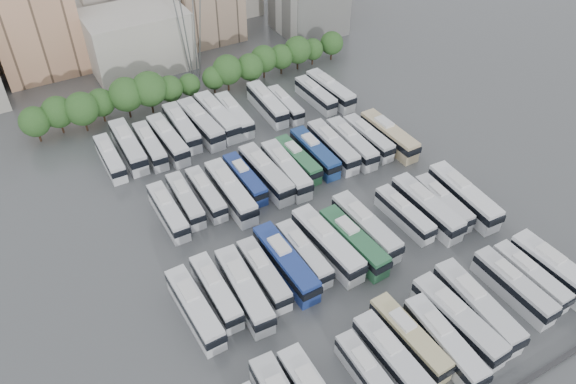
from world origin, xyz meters
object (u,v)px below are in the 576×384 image
bus_r2_s8 (298,159)px  bus_r2_s11 (352,143)px  bus_r1_s7 (353,242)px  bus_r3_s4 (182,127)px  bus_r0_s4 (369,375)px  bus_r0_s11 (514,286)px  bus_r0_s6 (409,338)px  bus_r1_s13 (464,196)px  bus_r2_s2 (185,200)px  bus_r3_s5 (201,123)px  bus_r3_s3 (168,139)px  bus_r3_s13 (330,90)px  bus_r3_s2 (150,145)px  bus_r1_s1 (216,291)px  bus_r3_s10 (285,104)px  bus_r0_s13 (557,272)px  bus_r1_s0 (195,308)px  bus_r2_s10 (333,146)px  bus_r1_s10 (404,214)px  bus_r2_s5 (245,179)px  bus_r3_s1 (128,146)px  bus_r2_s4 (231,191)px  bus_r2_s7 (286,169)px  bus_r2_s6 (266,173)px  bus_r2_s9 (315,153)px  bus_r2_s1 (168,211)px  bus_r0_s9 (477,307)px  bus_r1_s11 (427,207)px  bus_r1_s4 (286,263)px  bus_r0_s8 (457,320)px  bus_r3_s6 (217,116)px  bus_r3_s7 (234,115)px  bus_r2_s12 (368,137)px  bus_r3_s9 (267,104)px  bus_r3_s0 (110,158)px  bus_r2_s3 (206,193)px  bus_r0_s12 (530,276)px  bus_r2_s13 (389,135)px  bus_r3_s12 (316,95)px

bus_r2_s8 → bus_r2_s11: bus_r2_s11 is taller
bus_r1_s7 → bus_r3_s4: bus_r1_s7 is taller
bus_r0_s4 → bus_r0_s11: (23.15, 1.12, 0.19)m
bus_r0_s6 → bus_r1_s13: (22.92, 15.55, 0.27)m
bus_r2_s2 → bus_r3_s5: bus_r3_s5 is taller
bus_r3_s3 → bus_r3_s13: bus_r3_s13 is taller
bus_r3_s2 → bus_r0_s6: bearing=-74.4°
bus_r1_s1 → bus_r3_s10: bus_r1_s1 is taller
bus_r0_s13 → bus_r1_s0: bearing=155.0°
bus_r1_s7 → bus_r2_s10: bus_r2_s10 is taller
bus_r1_s10 → bus_r2_s5: bearing=130.1°
bus_r0_s11 → bus_r2_s5: bus_r0_s11 is taller
bus_r0_s11 → bus_r3_s1: (-32.98, 53.41, 0.17)m
bus_r2_s4 → bus_r2_s7: (9.96, 0.67, -0.06)m
bus_r2_s6 → bus_r3_s2: bearing=127.1°
bus_r0_s6 → bus_r2_s9: (9.55, 36.14, 0.04)m
bus_r2_s1 → bus_r3_s3: size_ratio=0.89×
bus_r0_s9 → bus_r1_s11: bus_r0_s9 is taller
bus_r1_s4 → bus_r2_s10: size_ratio=1.03×
bus_r0_s8 → bus_r2_s4: size_ratio=1.01×
bus_r3_s6 → bus_r3_s7: 3.11m
bus_r3_s1 → bus_r3_s3: size_ratio=1.03×
bus_r2_s5 → bus_r2_s12: bus_r2_s12 is taller
bus_r2_s11 → bus_r3_s1: (-32.93, 17.66, 0.09)m
bus_r2_s10 → bus_r3_s9: bearing=101.9°
bus_r2_s1 → bus_r2_s2: (3.15, 1.21, -0.05)m
bus_r3_s5 → bus_r3_s13: (26.18, -1.46, -0.11)m
bus_r2_s6 → bus_r3_s9: size_ratio=1.03×
bus_r2_s2 → bus_r0_s11: bearing=-48.8°
bus_r3_s0 → bus_r2_s5: bearing=-42.8°
bus_r2_s4 → bus_r3_s4: (0.08, 20.20, -0.10)m
bus_r0_s11 → bus_r2_s3: (-26.45, 36.05, -0.16)m
bus_r0_s11 → bus_r3_s1: bus_r3_s1 is taller
bus_r0_s12 → bus_r1_s10: size_ratio=1.02×
bus_r1_s0 → bus_r2_s12: bus_r1_s0 is taller
bus_r2_s13 → bus_r0_s8: bearing=-116.7°
bus_r2_s1 → bus_r3_s0: bus_r2_s1 is taller
bus_r3_s7 → bus_r3_s12: bus_r3_s7 is taller
bus_r3_s10 → bus_r3_s0: bearing=-177.6°
bus_r1_s7 → bus_r3_s6: 38.04m
bus_r0_s12 → bus_r1_s10: (-6.44, 17.49, -0.04)m
bus_r1_s1 → bus_r2_s2: 18.60m
bus_r0_s12 → bus_r3_s4: bus_r3_s4 is taller
bus_r3_s13 → bus_r2_s9: bearing=-133.0°
bus_r2_s1 → bus_r3_s7: (19.51, 18.64, 0.13)m
bus_r1_s7 → bus_r2_s12: 25.56m
bus_r2_s7 → bus_r2_s10: 10.03m
bus_r1_s10 → bus_r3_s7: 37.41m
bus_r1_s0 → bus_r3_s0: bus_r1_s0 is taller
bus_r0_s6 → bus_r3_s1: (-16.61, 52.96, 0.19)m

